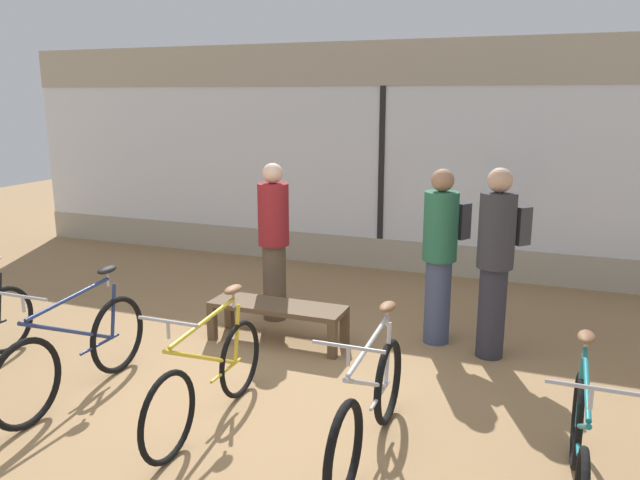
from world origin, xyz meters
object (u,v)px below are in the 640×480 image
Objects in this scene: display_bench at (277,311)px; customer_by_window at (441,250)px; customer_mid_floor at (274,238)px; bicycle_center at (209,378)px; bicycle_far_right at (579,451)px; bicycle_left at (77,352)px; bicycle_right at (369,407)px; customer_near_rack at (497,257)px.

customer_by_window is (1.52, 0.60, 0.63)m from display_bench.
customer_by_window is 1.01× the size of customer_mid_floor.
bicycle_center is 0.95× the size of customer_by_window.
bicycle_far_right is at bearing -31.65° from display_bench.
bicycle_left reaches higher than bicycle_right.
bicycle_left is at bearing -138.74° from customer_by_window.
customer_mid_floor reaches higher than bicycle_far_right.
customer_by_window is (2.58, 2.26, 0.57)m from bicycle_left.
bicycle_right is 1.03× the size of bicycle_far_right.
display_bench is (-2.80, 1.73, -0.04)m from bicycle_far_right.
bicycle_right reaches higher than bicycle_far_right.
bicycle_left is at bearing -146.32° from customer_near_rack.
bicycle_far_right is 2.36m from customer_near_rack.
bicycle_right is 2.95m from customer_mid_floor.
bicycle_center is 1.26m from bicycle_right.
bicycle_center is 0.92× the size of customer_near_rack.
bicycle_left is 1.04× the size of bicycle_right.
bicycle_right is 2.33m from customer_by_window.
display_bench is 2.22m from customer_near_rack.
customer_near_rack is (2.07, 0.43, 0.66)m from display_bench.
display_bench is at bearing 96.80° from bicycle_center.
customer_near_rack is 1.03× the size of customer_by_window.
customer_mid_floor is (-0.52, 2.29, 0.56)m from bicycle_center.
bicycle_left is at bearing -179.79° from bicycle_right.
customer_mid_floor reaches higher than bicycle_left.
display_bench is at bearing -62.54° from customer_mid_floor.
bicycle_far_right is 0.90× the size of customer_near_rack.
customer_by_window is (1.32, 2.27, 0.59)m from bicycle_center.
bicycle_left is 1.00× the size of customer_mid_floor.
bicycle_right is at bearing -51.83° from customer_mid_floor.
bicycle_far_right is at bearing -1.36° from bicycle_center.
customer_mid_floor is at bearing 143.07° from bicycle_far_right.
customer_near_rack is (0.61, 2.08, 0.63)m from bicycle_right.
bicycle_left reaches higher than bicycle_center.
customer_by_window is at bearing 118.84° from bicycle_far_right.
bicycle_left is 3.81m from customer_near_rack.
customer_by_window reaches higher than bicycle_left.
customer_mid_floor reaches higher than display_bench.
customer_near_rack is at bearing 48.19° from bicycle_center.
customer_by_window reaches higher than bicycle_center.
bicycle_left is 1.26m from bicycle_center.
bicycle_far_right is 2.73m from customer_by_window.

